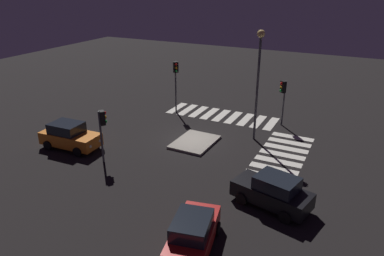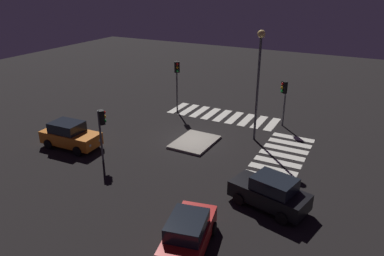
{
  "view_description": "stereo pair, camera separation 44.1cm",
  "coord_description": "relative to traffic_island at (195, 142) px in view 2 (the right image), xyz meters",
  "views": [
    {
      "loc": [
        -22.91,
        -11.4,
        11.57
      ],
      "look_at": [
        0.0,
        0.0,
        1.0
      ],
      "focal_mm": 34.05,
      "sensor_mm": 36.0,
      "label": 1
    },
    {
      "loc": [
        -22.72,
        -11.8,
        11.57
      ],
      "look_at": [
        0.0,
        0.0,
        1.0
      ],
      "focal_mm": 34.05,
      "sensor_mm": 36.0,
      "label": 2
    }
  ],
  "objects": [
    {
      "name": "crosswalk_side",
      "position": [
        6.43,
        0.45,
        -0.08
      ],
      "size": [
        3.2,
        9.9,
        0.02
      ],
      "color": "silver",
      "rests_on": "ground"
    },
    {
      "name": "traffic_light_east",
      "position": [
        6.49,
        -4.87,
        2.84
      ],
      "size": [
        0.53,
        0.54,
        3.86
      ],
      "rotation": [
        0.0,
        0.0,
        2.42
      ],
      "color": "#47474C",
      "rests_on": "ground"
    },
    {
      "name": "crosswalk_near",
      "position": [
        0.43,
        -6.4,
        -0.08
      ],
      "size": [
        8.75,
        3.2,
        0.02
      ],
      "color": "silver",
      "rests_on": "ground"
    },
    {
      "name": "car_orange",
      "position": [
        -4.78,
        7.8,
        0.85
      ],
      "size": [
        2.24,
        4.49,
        1.92
      ],
      "rotation": [
        0.0,
        0.0,
        -1.53
      ],
      "color": "orange",
      "rests_on": "ground"
    },
    {
      "name": "street_lamp",
      "position": [
        2.78,
        -3.75,
        5.49
      ],
      "size": [
        0.56,
        0.56,
        8.27
      ],
      "color": "#47474C",
      "rests_on": "ground"
    },
    {
      "name": "traffic_island",
      "position": [
        0.0,
        0.0,
        0.0
      ],
      "size": [
        3.75,
        2.84,
        0.18
      ],
      "color": "gray",
      "rests_on": "ground"
    },
    {
      "name": "traffic_light_north",
      "position": [
        5.37,
        4.52,
        3.51
      ],
      "size": [
        0.53,
        0.54,
        4.76
      ],
      "rotation": [
        0.0,
        0.0,
        -2.45
      ],
      "color": "#47474C",
      "rests_on": "ground"
    },
    {
      "name": "car_red",
      "position": [
        -10.49,
        -5.03,
        0.8
      ],
      "size": [
        4.37,
        2.57,
        1.81
      ],
      "rotation": [
        0.0,
        0.0,
        0.2
      ],
      "color": "red",
      "rests_on": "ground"
    },
    {
      "name": "ground_plane",
      "position": [
        0.43,
        0.45,
        -0.09
      ],
      "size": [
        80.0,
        80.0,
        0.0
      ],
      "primitive_type": "plane",
      "color": "black"
    },
    {
      "name": "car_black",
      "position": [
        -5.5,
        -7.36,
        0.82
      ],
      "size": [
        2.76,
        4.53,
        1.86
      ],
      "rotation": [
        0.0,
        0.0,
        1.33
      ],
      "color": "black",
      "rests_on": "ground"
    },
    {
      "name": "traffic_light_west",
      "position": [
        -5.33,
        4.15,
        2.66
      ],
      "size": [
        0.53,
        0.54,
        3.63
      ],
      "rotation": [
        0.0,
        0.0,
        -0.57
      ],
      "color": "#47474C",
      "rests_on": "ground"
    }
  ]
}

